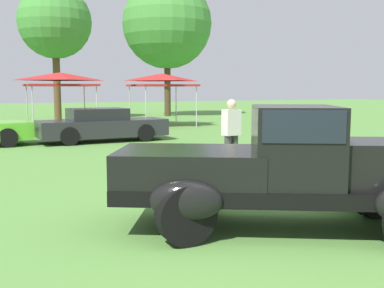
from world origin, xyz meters
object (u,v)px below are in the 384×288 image
object	(u,v)px
show_car_charcoal	(102,125)
canopy_tent_right_field	(162,79)
feature_pickup_truck	(288,167)
spectator_between_cars	(231,133)
canopy_tent_center_field	(60,78)

from	to	relation	value
show_car_charcoal	canopy_tent_right_field	size ratio (longest dim) A/B	1.58
feature_pickup_truck	canopy_tent_right_field	bearing A→B (deg)	74.64
show_car_charcoal	spectator_between_cars	size ratio (longest dim) A/B	2.76
show_car_charcoal	canopy_tent_center_field	bearing A→B (deg)	94.55
canopy_tent_right_field	feature_pickup_truck	bearing A→B (deg)	-105.36
feature_pickup_truck	canopy_tent_right_field	world-z (taller)	canopy_tent_right_field
spectator_between_cars	canopy_tent_right_field	world-z (taller)	canopy_tent_right_field
show_car_charcoal	canopy_tent_right_field	distance (m)	7.40
show_car_charcoal	spectator_between_cars	world-z (taller)	spectator_between_cars
canopy_tent_center_field	canopy_tent_right_field	xyz separation A→B (m)	(4.99, -0.65, -0.00)
canopy_tent_center_field	feature_pickup_truck	bearing A→B (deg)	-89.12
feature_pickup_truck	canopy_tent_center_field	bearing A→B (deg)	90.88
spectator_between_cars	show_car_charcoal	bearing A→B (deg)	99.58
feature_pickup_truck	canopy_tent_right_field	size ratio (longest dim) A/B	1.58
show_car_charcoal	canopy_tent_right_field	bearing A→B (deg)	51.16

